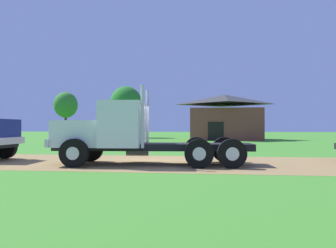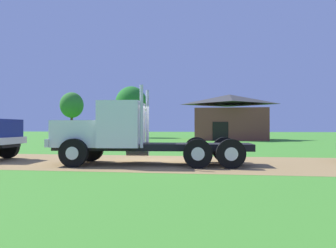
% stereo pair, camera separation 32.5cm
% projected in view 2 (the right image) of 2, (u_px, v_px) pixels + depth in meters
% --- Properties ---
extents(ground_plane, '(200.00, 200.00, 0.00)m').
position_uv_depth(ground_plane, '(160.00, 162.00, 14.92)').
color(ground_plane, '#428B2B').
extents(dirt_track, '(120.00, 6.88, 0.01)m').
position_uv_depth(dirt_track, '(160.00, 162.00, 14.92)').
color(dirt_track, olive).
rests_on(dirt_track, ground_plane).
extents(truck_foreground_white, '(8.44, 3.26, 3.25)m').
position_uv_depth(truck_foreground_white, '(124.00, 135.00, 14.21)').
color(truck_foreground_white, black).
rests_on(truck_foreground_white, ground_plane).
extents(shed_building, '(9.19, 8.16, 5.72)m').
position_uv_depth(shed_building, '(230.00, 118.00, 42.40)').
color(shed_building, brown).
rests_on(shed_building, ground_plane).
extents(tree_left, '(4.06, 4.06, 7.68)m').
position_uv_depth(tree_left, '(72.00, 105.00, 58.55)').
color(tree_left, '#513823').
rests_on(tree_left, ground_plane).
extents(tree_mid, '(4.81, 4.81, 7.76)m').
position_uv_depth(tree_mid, '(131.00, 104.00, 50.74)').
color(tree_mid, '#513823').
rests_on(tree_mid, ground_plane).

